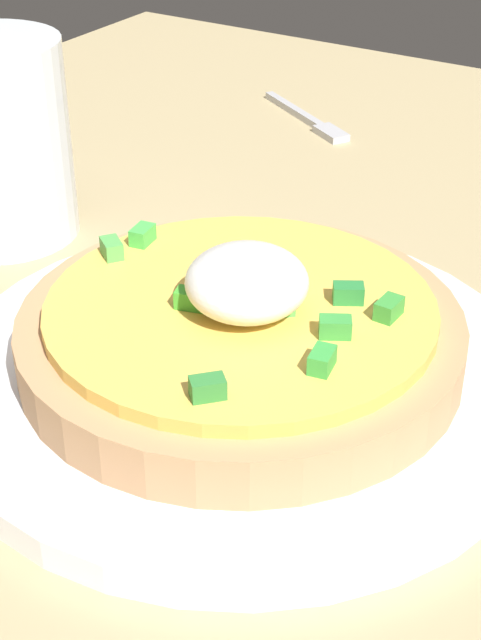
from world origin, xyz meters
TOP-DOWN VIEW (x-y plane):
  - dining_table at (0.00, 0.00)cm, footprint 90.41×71.16cm
  - plate at (-3.58, -5.87)cm, footprint 25.85×25.85cm
  - pizza at (-3.61, -5.91)cm, footprint 19.07×19.07cm
  - fork at (26.33, 6.77)cm, footprint 6.26×9.51cm

SIDE VIEW (x-z plane):
  - dining_table at x=0.00cm, z-range 0.00..2.94cm
  - fork at x=26.33cm, z-range 2.94..3.44cm
  - plate at x=-3.58cm, z-range 2.94..4.26cm
  - pizza at x=-3.61cm, z-range 3.01..8.66cm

